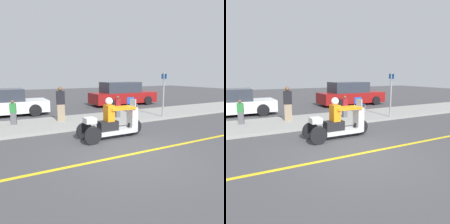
# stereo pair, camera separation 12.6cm
# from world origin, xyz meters

# --- Properties ---
(ground_plane) EXTENTS (60.00, 60.00, 0.00)m
(ground_plane) POSITION_xyz_m (0.00, 0.00, 0.00)
(ground_plane) COLOR #424244
(lane_stripe) EXTENTS (24.00, 0.12, 0.01)m
(lane_stripe) POSITION_xyz_m (0.31, 0.00, 0.00)
(lane_stripe) COLOR gold
(lane_stripe) RESTS_ON ground
(sidewalk_strip) EXTENTS (28.00, 2.80, 0.12)m
(sidewalk_strip) POSITION_xyz_m (0.00, 4.60, 0.06)
(sidewalk_strip) COLOR gray
(sidewalk_strip) RESTS_ON ground
(motorcycle_trike) EXTENTS (2.39, 0.82, 1.44)m
(motorcycle_trike) POSITION_xyz_m (0.32, 1.66, 0.51)
(motorcycle_trike) COLOR black
(motorcycle_trike) RESTS_ON ground
(spectator_near_curb) EXTENTS (0.25, 0.15, 1.06)m
(spectator_near_curb) POSITION_xyz_m (2.10, 4.37, 0.63)
(spectator_near_curb) COLOR #515156
(spectator_near_curb) RESTS_ON sidewalk_strip
(spectator_mid_group) EXTENTS (0.28, 0.20, 1.04)m
(spectator_mid_group) POSITION_xyz_m (-2.57, 5.03, 0.62)
(spectator_mid_group) COLOR #515156
(spectator_mid_group) RESTS_ON sidewalk_strip
(spectator_by_tree) EXTENTS (0.40, 0.28, 1.55)m
(spectator_by_tree) POSITION_xyz_m (-0.60, 4.86, 0.87)
(spectator_by_tree) COLOR gray
(spectator_by_tree) RESTS_ON sidewalk_strip
(folding_chair_set_back) EXTENTS (0.50, 0.50, 0.82)m
(folding_chair_set_back) POSITION_xyz_m (3.57, 5.37, 0.62)
(folding_chair_set_back) COLOR #A5A8AD
(folding_chair_set_back) RESTS_ON sidewalk_strip
(parked_car_lot_right) EXTENTS (4.50, 2.12, 1.45)m
(parked_car_lot_right) POSITION_xyz_m (-2.87, 8.18, 0.69)
(parked_car_lot_right) COLOR silver
(parked_car_lot_right) RESTS_ON ground
(parked_car_lot_center) EXTENTS (4.90, 2.03, 1.68)m
(parked_car_lot_center) POSITION_xyz_m (5.11, 8.92, 0.78)
(parked_car_lot_center) COLOR maroon
(parked_car_lot_center) RESTS_ON ground
(street_sign) EXTENTS (0.08, 0.36, 2.20)m
(street_sign) POSITION_xyz_m (4.18, 3.45, 1.32)
(street_sign) COLOR gray
(street_sign) RESTS_ON sidewalk_strip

